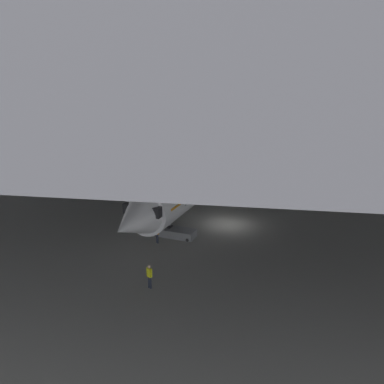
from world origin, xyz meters
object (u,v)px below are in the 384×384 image
boarding_stairs (175,228)px  crew_worker_near_nose (149,275)px  airplane_main (208,173)px  crew_worker_by_stairs (157,233)px

boarding_stairs → crew_worker_near_nose: boarding_stairs is taller
airplane_main → boarding_stairs: bearing=-100.2°
airplane_main → boarding_stairs: size_ratio=7.78×
crew_worker_by_stairs → boarding_stairs: bearing=54.4°
boarding_stairs → crew_worker_by_stairs: 2.12m
airplane_main → crew_worker_by_stairs: 12.33m
crew_worker_near_nose → crew_worker_by_stairs: crew_worker_near_nose is taller
boarding_stairs → crew_worker_by_stairs: bearing=-125.6°
crew_worker_near_nose → crew_worker_by_stairs: 7.56m
crew_worker_near_nose → boarding_stairs: bearing=90.3°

